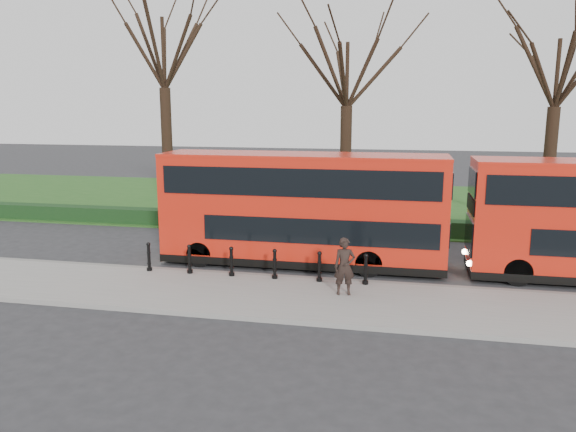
# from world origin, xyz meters

# --- Properties ---
(ground) EXTENTS (120.00, 120.00, 0.00)m
(ground) POSITION_xyz_m (0.00, 0.00, 0.00)
(ground) COLOR #28282B
(ground) RESTS_ON ground
(pavement) EXTENTS (60.00, 4.00, 0.15)m
(pavement) POSITION_xyz_m (0.00, -3.00, 0.07)
(pavement) COLOR gray
(pavement) RESTS_ON ground
(kerb) EXTENTS (60.00, 0.25, 0.16)m
(kerb) POSITION_xyz_m (0.00, -1.00, 0.07)
(kerb) COLOR slate
(kerb) RESTS_ON ground
(grass_verge) EXTENTS (60.00, 18.00, 0.06)m
(grass_verge) POSITION_xyz_m (0.00, 15.00, 0.03)
(grass_verge) COLOR #224F1A
(grass_verge) RESTS_ON ground
(hedge) EXTENTS (60.00, 0.90, 0.80)m
(hedge) POSITION_xyz_m (0.00, 6.80, 0.40)
(hedge) COLOR black
(hedge) RESTS_ON ground
(yellow_line_outer) EXTENTS (60.00, 0.10, 0.01)m
(yellow_line_outer) POSITION_xyz_m (0.00, -0.70, 0.01)
(yellow_line_outer) COLOR yellow
(yellow_line_outer) RESTS_ON ground
(yellow_line_inner) EXTENTS (60.00, 0.10, 0.01)m
(yellow_line_inner) POSITION_xyz_m (0.00, -0.50, 0.01)
(yellow_line_inner) COLOR yellow
(yellow_line_inner) RESTS_ON ground
(tree_left) EXTENTS (8.13, 8.13, 12.70)m
(tree_left) POSITION_xyz_m (-8.00, 10.00, 9.24)
(tree_left) COLOR black
(tree_left) RESTS_ON ground
(tree_mid) EXTENTS (6.99, 6.99, 10.93)m
(tree_mid) POSITION_xyz_m (2.00, 10.00, 7.94)
(tree_mid) COLOR black
(tree_mid) RESTS_ON ground
(tree_right) EXTENTS (6.95, 6.95, 10.86)m
(tree_right) POSITION_xyz_m (12.00, 10.00, 7.89)
(tree_right) COLOR black
(tree_right) RESTS_ON ground
(bollard_row) EXTENTS (7.93, 0.15, 1.00)m
(bollard_row) POSITION_xyz_m (0.02, -1.35, 0.65)
(bollard_row) COLOR black
(bollard_row) RESTS_ON pavement
(bus_lead) EXTENTS (10.70, 2.46, 4.26)m
(bus_lead) POSITION_xyz_m (1.31, 1.07, 2.14)
(bus_lead) COLOR red
(bus_lead) RESTS_ON ground
(pedestrian) EXTENTS (0.74, 0.56, 1.83)m
(pedestrian) POSITION_xyz_m (3.32, -2.52, 1.06)
(pedestrian) COLOR black
(pedestrian) RESTS_ON pavement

